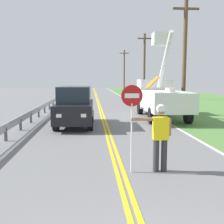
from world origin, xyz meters
TOP-DOWN VIEW (x-y plane):
  - centerline_yellow_left at (-0.09, 20.00)m, footprint 0.11×110.00m
  - centerline_yellow_right at (0.09, 20.00)m, footprint 0.11×110.00m
  - edge_line_right at (3.60, 20.00)m, footprint 0.12×110.00m
  - edge_line_left at (-3.60, 20.00)m, footprint 0.12×110.00m
  - flagger_worker at (1.07, 4.99)m, footprint 1.09×0.25m
  - stop_sign_paddle at (0.30, 4.99)m, footprint 0.56×0.04m
  - utility_bucket_truck at (3.70, 15.20)m, footprint 2.84×6.87m
  - oncoming_suv_nearest at (-1.61, 12.42)m, footprint 1.99×4.64m
  - utility_pole_near at (5.66, 16.37)m, footprint 1.80×0.28m
  - utility_pole_mid at (5.93, 31.74)m, footprint 1.80×0.28m
  - utility_pole_far at (5.82, 51.41)m, footprint 1.80×0.28m
  - guardrail_left_shoulder at (-4.20, 16.99)m, footprint 0.10×32.00m

SIDE VIEW (x-z plane):
  - centerline_yellow_left at x=-0.09m, z-range 0.00..0.01m
  - centerline_yellow_right at x=0.09m, z-range 0.00..0.01m
  - edge_line_right at x=3.60m, z-range 0.00..0.01m
  - edge_line_left at x=-3.60m, z-range 0.00..0.01m
  - guardrail_left_shoulder at x=-4.20m, z-range 0.16..0.87m
  - flagger_worker at x=1.07m, z-range 0.13..1.96m
  - oncoming_suv_nearest at x=-1.61m, z-range 0.01..2.11m
  - utility_bucket_truck at x=3.70m, z-range -1.32..4.15m
  - stop_sign_paddle at x=0.30m, z-range 0.54..2.87m
  - utility_pole_near at x=5.66m, z-range 0.18..7.97m
  - utility_pole_mid at x=5.93m, z-range 0.18..8.28m
  - utility_pole_far at x=5.82m, z-range 0.18..8.36m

